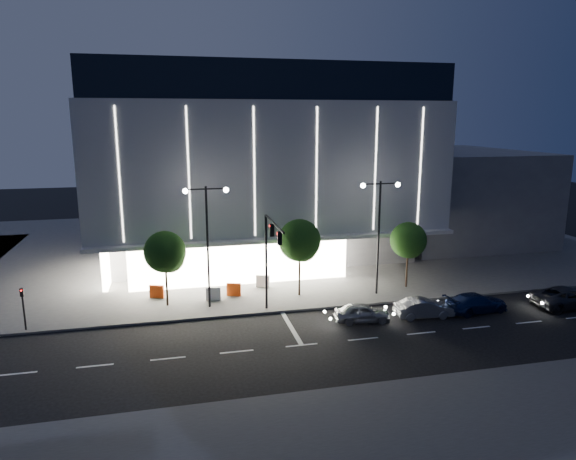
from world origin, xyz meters
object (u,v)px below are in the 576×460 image
(tree_mid, at_px, (300,243))
(car_fourth, at_px, (569,297))
(car_lead, at_px, (362,313))
(street_lamp_west, at_px, (207,229))
(barrier_c, at_px, (234,289))
(barrier_d, at_px, (263,281))
(traffic_mast, at_px, (270,248))
(barrier_a, at_px, (157,292))
(car_second, at_px, (424,308))
(ped_signal_far, at_px, (23,304))
(tree_right, at_px, (408,242))
(car_third, at_px, (476,303))
(tree_left, at_px, (165,254))
(street_lamp_east, at_px, (379,221))
(barrier_b, at_px, (213,294))

(tree_mid, xyz_separation_m, car_fourth, (18.74, -6.62, -3.58))
(tree_mid, relative_size, car_lead, 1.62)
(street_lamp_west, distance_m, car_fourth, 26.87)
(street_lamp_west, distance_m, barrier_c, 6.01)
(barrier_c, xyz_separation_m, barrier_d, (2.57, 1.55, 0.00))
(traffic_mast, relative_size, barrier_d, 6.43)
(barrier_a, bearing_deg, car_second, -2.44)
(ped_signal_far, relative_size, car_fourth, 0.55)
(car_fourth, height_order, barrier_d, car_fourth)
(car_second, xyz_separation_m, barrier_a, (-18.22, 7.83, -0.02))
(tree_right, bearing_deg, car_second, -104.86)
(ped_signal_far, distance_m, car_lead, 22.23)
(street_lamp_west, height_order, car_third, street_lamp_west)
(tree_left, height_order, tree_right, tree_left)
(street_lamp_east, bearing_deg, barrier_b, 173.91)
(traffic_mast, relative_size, street_lamp_west, 0.79)
(tree_left, xyz_separation_m, car_third, (21.54, -5.95, -3.35))
(car_second, bearing_deg, tree_right, -11.35)
(tree_right, bearing_deg, barrier_b, 178.81)
(tree_left, distance_m, barrier_b, 4.78)
(barrier_a, bearing_deg, barrier_b, 1.52)
(street_lamp_west, distance_m, car_second, 16.16)
(tree_left, distance_m, barrier_a, 3.91)
(street_lamp_west, xyz_separation_m, tree_left, (-2.97, 1.02, -1.92))
(barrier_b, bearing_deg, barrier_c, 29.96)
(car_second, bearing_deg, street_lamp_east, 19.34)
(tree_left, distance_m, tree_mid, 10.00)
(car_second, bearing_deg, ped_signal_far, 85.92)
(tree_mid, bearing_deg, traffic_mast, -129.42)
(car_second, bearing_deg, street_lamp_west, 74.31)
(car_fourth, distance_m, barrier_a, 30.73)
(tree_right, bearing_deg, car_fourth, -34.20)
(car_third, height_order, car_fourth, car_fourth)
(street_lamp_east, bearing_deg, car_third, -41.53)
(tree_right, xyz_separation_m, barrier_b, (-15.64, 0.32, -3.23))
(barrier_c, bearing_deg, tree_left, -152.74)
(street_lamp_east, height_order, ped_signal_far, street_lamp_east)
(tree_left, distance_m, car_third, 22.60)
(tree_mid, bearing_deg, car_lead, -63.42)
(barrier_a, bearing_deg, barrier_c, 12.66)
(tree_left, bearing_deg, car_second, -19.15)
(car_lead, xyz_separation_m, barrier_d, (-5.37, 8.35, 0.00))
(car_third, relative_size, car_fourth, 0.87)
(street_lamp_west, height_order, car_second, street_lamp_west)
(street_lamp_east, distance_m, tree_left, 16.12)
(car_lead, bearing_deg, street_lamp_west, 71.32)
(barrier_a, bearing_deg, ped_signal_far, -131.50)
(barrier_b, xyz_separation_m, barrier_d, (4.19, 2.18, 0.00))
(tree_right, height_order, car_third, tree_right)
(street_lamp_west, distance_m, tree_right, 16.19)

